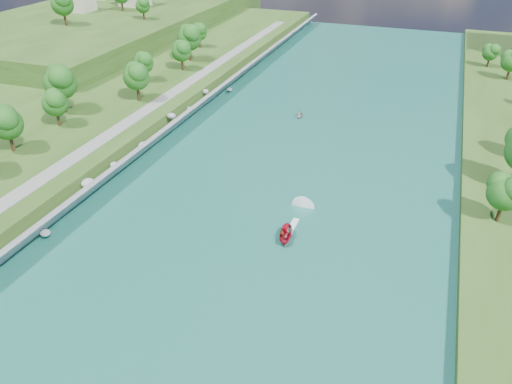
% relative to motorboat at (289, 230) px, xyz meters
% --- Properties ---
extents(ground, '(260.00, 260.00, 0.00)m').
position_rel_motorboat_xyz_m(ground, '(-5.38, -5.56, -0.81)').
color(ground, '#2D5119').
rests_on(ground, ground).
extents(river_water, '(55.00, 240.00, 0.10)m').
position_rel_motorboat_xyz_m(river_water, '(-5.38, 14.44, -0.76)').
color(river_water, '#175850').
rests_on(river_water, ground).
extents(berm_west, '(45.00, 240.00, 3.50)m').
position_rel_motorboat_xyz_m(berm_west, '(-55.38, 14.44, 0.94)').
color(berm_west, '#2D5119').
rests_on(berm_west, ground).
extents(ridge_west, '(60.00, 120.00, 9.00)m').
position_rel_motorboat_xyz_m(ridge_west, '(-87.88, 89.44, 3.69)').
color(ridge_west, '#2D5119').
rests_on(ridge_west, ground).
extents(riprap_bank, '(3.62, 236.00, 4.20)m').
position_rel_motorboat_xyz_m(riprap_bank, '(-31.24, 13.58, 1.01)').
color(riprap_bank, slate).
rests_on(riprap_bank, ground).
extents(riverside_path, '(3.00, 200.00, 0.10)m').
position_rel_motorboat_xyz_m(riverside_path, '(-37.88, 14.44, 2.74)').
color(riverside_path, gray).
rests_on(riverside_path, berm_west).
extents(motorboat, '(3.60, 18.99, 2.16)m').
position_rel_motorboat_xyz_m(motorboat, '(0.00, 0.00, 0.00)').
color(motorboat, red).
rests_on(motorboat, river_water).
extents(raft, '(2.64, 3.40, 1.50)m').
position_rel_motorboat_xyz_m(raft, '(-10.43, 41.84, -0.35)').
color(raft, '#919398').
rests_on(raft, river_water).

